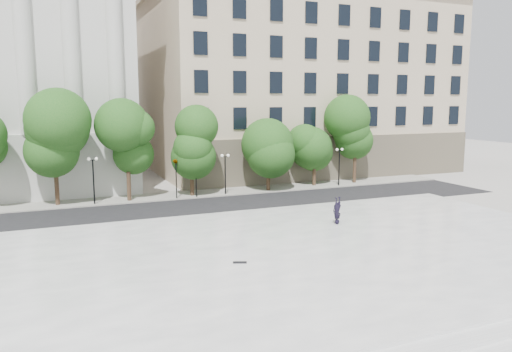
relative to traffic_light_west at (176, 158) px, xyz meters
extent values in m
plane|color=#BBB8B1|center=(-0.45, -22.30, -3.77)|extent=(160.00, 160.00, 0.00)
cube|color=white|center=(-0.45, -19.30, -3.55)|extent=(44.00, 22.00, 0.45)
cube|color=black|center=(-0.45, -4.30, -3.76)|extent=(60.00, 8.00, 0.02)
cube|color=#A5A299|center=(-0.45, 1.70, -3.71)|extent=(60.00, 4.00, 0.12)
cube|color=beige|center=(19.55, 16.70, 6.73)|extent=(36.00, 26.00, 21.00)
cylinder|color=black|center=(0.00, 0.00, -2.02)|extent=(0.10, 0.10, 3.50)
imported|color=black|center=(0.00, 0.00, 0.12)|extent=(0.83, 1.97, 0.78)
cylinder|color=black|center=(1.85, 0.00, -2.02)|extent=(0.10, 0.10, 3.50)
imported|color=black|center=(1.85, 0.00, 0.11)|extent=(0.71, 1.96, 0.77)
imported|color=black|center=(7.64, -14.85, -3.07)|extent=(1.11, 1.99, 0.51)
cube|color=black|center=(-1.53, -20.10, -3.29)|extent=(0.74, 0.45, 0.07)
cylinder|color=#382619|center=(-10.00, 1.15, -2.28)|extent=(0.36, 0.36, 2.99)
sphere|color=#164D17|center=(-10.00, 1.15, 1.78)|extent=(4.56, 4.56, 4.56)
cylinder|color=#382619|center=(-4.09, 0.69, -2.43)|extent=(0.36, 0.36, 2.69)
sphere|color=#164D17|center=(-4.09, 0.69, 1.22)|extent=(3.91, 3.91, 3.91)
cylinder|color=#382619|center=(1.70, 0.89, -2.47)|extent=(0.36, 0.36, 2.61)
sphere|color=#164D17|center=(1.70, 0.89, 1.07)|extent=(3.84, 3.84, 3.84)
cylinder|color=#382619|center=(9.38, 0.67, -2.47)|extent=(0.36, 0.36, 2.61)
sphere|color=#164D17|center=(9.38, 0.67, 1.07)|extent=(4.44, 4.44, 4.44)
cylinder|color=#382619|center=(14.96, 1.39, -2.55)|extent=(0.36, 0.36, 2.45)
sphere|color=#164D17|center=(14.96, 1.39, 0.77)|extent=(4.23, 4.23, 4.23)
cylinder|color=#382619|center=(19.87, 1.33, -2.35)|extent=(0.36, 0.36, 2.85)
sphere|color=#164D17|center=(19.87, 1.33, 1.52)|extent=(4.29, 4.29, 4.29)
cylinder|color=black|center=(-7.07, 0.30, -1.82)|extent=(0.12, 0.12, 3.91)
cube|color=black|center=(-7.07, 0.30, 0.13)|extent=(0.60, 0.06, 0.06)
sphere|color=white|center=(-7.37, 0.30, 0.23)|extent=(0.28, 0.28, 0.28)
sphere|color=white|center=(-6.77, 0.30, 0.23)|extent=(0.28, 0.28, 0.28)
cylinder|color=black|center=(4.77, 0.30, -1.93)|extent=(0.12, 0.12, 3.69)
cube|color=black|center=(4.77, 0.30, -0.09)|extent=(0.60, 0.06, 0.06)
sphere|color=white|center=(4.47, 0.30, 0.01)|extent=(0.28, 0.28, 0.28)
sphere|color=white|center=(5.07, 0.30, 0.01)|extent=(0.28, 0.28, 0.28)
cylinder|color=black|center=(17.27, 0.30, -1.88)|extent=(0.12, 0.12, 3.78)
cube|color=black|center=(17.27, 0.30, 0.01)|extent=(0.60, 0.06, 0.06)
sphere|color=white|center=(16.97, 0.30, 0.11)|extent=(0.28, 0.28, 0.28)
sphere|color=white|center=(17.57, 0.30, 0.11)|extent=(0.28, 0.28, 0.28)
camera|label=1|loc=(-10.46, -43.64, 5.13)|focal=35.00mm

